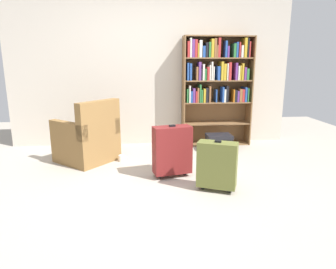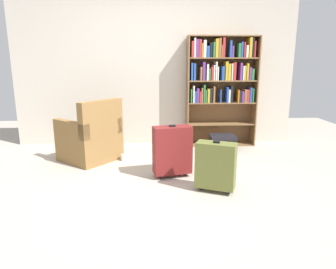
{
  "view_description": "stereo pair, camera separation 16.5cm",
  "coord_description": "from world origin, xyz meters",
  "px_view_note": "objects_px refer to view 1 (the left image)",
  "views": [
    {
      "loc": [
        -0.25,
        -3.37,
        1.44
      ],
      "look_at": [
        0.12,
        0.27,
        0.55
      ],
      "focal_mm": 33.01,
      "sensor_mm": 36.0,
      "label": 1
    },
    {
      "loc": [
        -0.08,
        -3.38,
        1.44
      ],
      "look_at": [
        0.12,
        0.27,
        0.55
      ],
      "focal_mm": 33.01,
      "sensor_mm": 36.0,
      "label": 2
    }
  ],
  "objects_px": {
    "storage_box": "(219,142)",
    "suitcase_olive": "(217,165)",
    "armchair": "(88,140)",
    "bookshelf": "(216,81)",
    "suitcase_dark_red": "(172,150)",
    "mug": "(122,158)"
  },
  "relations": [
    {
      "from": "storage_box",
      "to": "suitcase_olive",
      "type": "distance_m",
      "value": 1.63
    },
    {
      "from": "storage_box",
      "to": "suitcase_dark_red",
      "type": "distance_m",
      "value": 1.41
    },
    {
      "from": "bookshelf",
      "to": "suitcase_dark_red",
      "type": "xyz_separation_m",
      "value": [
        -0.91,
        -1.48,
        -0.74
      ]
    },
    {
      "from": "armchair",
      "to": "storage_box",
      "type": "xyz_separation_m",
      "value": [
        2.02,
        0.35,
        -0.18
      ]
    },
    {
      "from": "armchair",
      "to": "suitcase_olive",
      "type": "relative_size",
      "value": 1.7
    },
    {
      "from": "armchair",
      "to": "suitcase_olive",
      "type": "bearing_deg",
      "value": -37.55
    },
    {
      "from": "bookshelf",
      "to": "armchair",
      "type": "xyz_separation_m",
      "value": [
        -2.05,
        -0.74,
        -0.77
      ]
    },
    {
      "from": "bookshelf",
      "to": "armchair",
      "type": "relative_size",
      "value": 1.84
    },
    {
      "from": "bookshelf",
      "to": "suitcase_dark_red",
      "type": "relative_size",
      "value": 2.74
    },
    {
      "from": "armchair",
      "to": "storage_box",
      "type": "height_order",
      "value": "armchair"
    },
    {
      "from": "armchair",
      "to": "mug",
      "type": "height_order",
      "value": "armchair"
    },
    {
      "from": "mug",
      "to": "suitcase_olive",
      "type": "distance_m",
      "value": 1.61
    },
    {
      "from": "suitcase_dark_red",
      "to": "bookshelf",
      "type": "bearing_deg",
      "value": 58.34
    },
    {
      "from": "armchair",
      "to": "suitcase_dark_red",
      "type": "distance_m",
      "value": 1.35
    },
    {
      "from": "armchair",
      "to": "suitcase_olive",
      "type": "xyz_separation_m",
      "value": [
        1.58,
        -1.22,
        -0.01
      ]
    },
    {
      "from": "bookshelf",
      "to": "storage_box",
      "type": "relative_size",
      "value": 4.56
    },
    {
      "from": "bookshelf",
      "to": "storage_box",
      "type": "bearing_deg",
      "value": -93.4
    },
    {
      "from": "suitcase_olive",
      "to": "armchair",
      "type": "bearing_deg",
      "value": 142.45
    },
    {
      "from": "bookshelf",
      "to": "mug",
      "type": "bearing_deg",
      "value": -152.49
    },
    {
      "from": "armchair",
      "to": "bookshelf",
      "type": "bearing_deg",
      "value": 19.97
    },
    {
      "from": "bookshelf",
      "to": "suitcase_dark_red",
      "type": "height_order",
      "value": "bookshelf"
    },
    {
      "from": "armchair",
      "to": "mug",
      "type": "distance_m",
      "value": 0.55
    }
  ]
}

